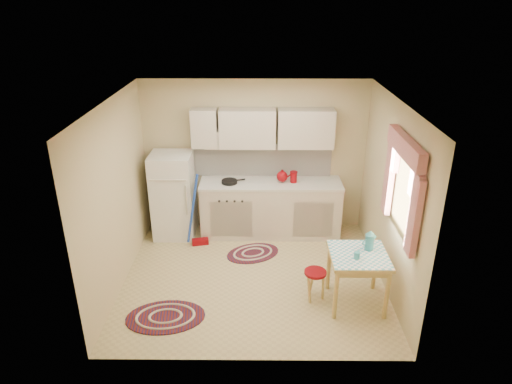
# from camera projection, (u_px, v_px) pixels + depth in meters

# --- Properties ---
(room_shell) EXTENTS (3.64, 3.60, 2.52)m
(room_shell) POSITION_uv_depth(u_px,v_px,m) (265.00, 166.00, 6.05)
(room_shell) COLOR #CDBA83
(room_shell) RESTS_ON ground
(fridge) EXTENTS (0.65, 0.60, 1.40)m
(fridge) POSITION_uv_depth(u_px,v_px,m) (173.00, 196.00, 7.35)
(fridge) COLOR white
(fridge) RESTS_ON ground
(broom) EXTENTS (0.30, 0.18, 1.20)m
(broom) POSITION_uv_depth(u_px,v_px,m) (199.00, 211.00, 7.06)
(broom) COLOR blue
(broom) RESTS_ON ground
(base_cabinets) EXTENTS (2.25, 0.60, 0.88)m
(base_cabinets) POSITION_uv_depth(u_px,v_px,m) (270.00, 209.00, 7.49)
(base_cabinets) COLOR beige
(base_cabinets) RESTS_ON ground
(countertop) EXTENTS (2.27, 0.62, 0.04)m
(countertop) POSITION_uv_depth(u_px,v_px,m) (271.00, 183.00, 7.30)
(countertop) COLOR silver
(countertop) RESTS_ON base_cabinets
(frying_pan) EXTENTS (0.32, 0.32, 0.05)m
(frying_pan) POSITION_uv_depth(u_px,v_px,m) (229.00, 182.00, 7.24)
(frying_pan) COLOR black
(frying_pan) RESTS_ON countertop
(red_kettle) EXTENTS (0.23, 0.21, 0.20)m
(red_kettle) POSITION_uv_depth(u_px,v_px,m) (282.00, 176.00, 7.25)
(red_kettle) COLOR maroon
(red_kettle) RESTS_ON countertop
(red_canister) EXTENTS (0.13, 0.13, 0.16)m
(red_canister) POSITION_uv_depth(u_px,v_px,m) (294.00, 177.00, 7.26)
(red_canister) COLOR maroon
(red_canister) RESTS_ON countertop
(table) EXTENTS (0.72, 0.72, 0.72)m
(table) POSITION_uv_depth(u_px,v_px,m) (356.00, 279.00, 5.80)
(table) COLOR #D7BC6B
(table) RESTS_ON ground
(stool) EXTENTS (0.35, 0.35, 0.42)m
(stool) POSITION_uv_depth(u_px,v_px,m) (315.00, 285.00, 5.94)
(stool) COLOR maroon
(stool) RESTS_ON ground
(coffee_pot) EXTENTS (0.18, 0.17, 0.28)m
(coffee_pot) POSITION_uv_depth(u_px,v_px,m) (370.00, 240.00, 5.71)
(coffee_pot) COLOR teal
(coffee_pot) RESTS_ON table
(mug) EXTENTS (0.08, 0.08, 0.10)m
(mug) POSITION_uv_depth(u_px,v_px,m) (357.00, 255.00, 5.54)
(mug) COLOR teal
(mug) RESTS_ON table
(rug_center) EXTENTS (0.98, 0.84, 0.02)m
(rug_center) POSITION_uv_depth(u_px,v_px,m) (253.00, 253.00, 7.04)
(rug_center) COLOR maroon
(rug_center) RESTS_ON ground
(rug_left) EXTENTS (1.05, 0.76, 0.02)m
(rug_left) POSITION_uv_depth(u_px,v_px,m) (166.00, 317.00, 5.66)
(rug_left) COLOR maroon
(rug_left) RESTS_ON ground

